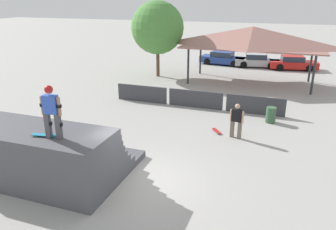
# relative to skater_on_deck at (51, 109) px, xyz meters

# --- Properties ---
(ground_plane) EXTENTS (160.00, 160.00, 0.00)m
(ground_plane) POSITION_rel_skater_on_deck_xyz_m (2.24, 1.65, -3.10)
(ground_plane) COLOR #A3A09B
(quarter_pipe_ramp) EXTENTS (5.36, 4.28, 2.08)m
(quarter_pipe_ramp) POSITION_rel_skater_on_deck_xyz_m (-1.06, 0.73, -2.18)
(quarter_pipe_ramp) COLOR #4C4C51
(quarter_pipe_ramp) RESTS_ON ground
(skater_on_deck) EXTENTS (0.76, 0.29, 1.76)m
(skater_on_deck) POSITION_rel_skater_on_deck_xyz_m (0.00, 0.00, 0.00)
(skater_on_deck) COLOR #4C4C51
(skater_on_deck) RESTS_ON quarter_pipe_ramp
(skateboard_on_deck) EXTENTS (0.87, 0.34, 0.09)m
(skateboard_on_deck) POSITION_rel_skater_on_deck_xyz_m (-0.38, -0.01, -0.95)
(skateboard_on_deck) COLOR green
(skateboard_on_deck) RESTS_ON quarter_pipe_ramp
(bystander_walking) EXTENTS (0.69, 0.32, 1.71)m
(bystander_walking) POSITION_rel_skater_on_deck_xyz_m (4.92, 6.80, -2.15)
(bystander_walking) COLOR #6B6051
(bystander_walking) RESTS_ON ground
(skateboard_on_ground) EXTENTS (0.62, 0.75, 0.09)m
(skateboard_on_ground) POSITION_rel_skater_on_deck_xyz_m (3.94, 7.16, -3.04)
(skateboard_on_ground) COLOR green
(skateboard_on_ground) RESTS_ON ground
(barrier_fence) EXTENTS (10.46, 0.12, 1.05)m
(barrier_fence) POSITION_rel_skater_on_deck_xyz_m (1.89, 10.61, -2.57)
(barrier_fence) COLOR #3D3D42
(barrier_fence) RESTS_ON ground
(pavilion_shelter) EXTENTS (10.46, 4.47, 4.31)m
(pavilion_shelter) POSITION_rel_skater_on_deck_xyz_m (4.27, 17.94, 0.41)
(pavilion_shelter) COLOR #2D2D33
(pavilion_shelter) RESTS_ON ground
(tree_beside_pavilion) EXTENTS (4.28, 4.28, 6.17)m
(tree_beside_pavilion) POSITION_rel_skater_on_deck_xyz_m (-3.30, 17.64, 0.92)
(tree_beside_pavilion) COLOR brown
(tree_beside_pavilion) RESTS_ON ground
(trash_bin) EXTENTS (0.52, 0.52, 0.85)m
(trash_bin) POSITION_rel_skater_on_deck_xyz_m (6.38, 9.49, -2.67)
(trash_bin) COLOR #385B3D
(trash_bin) RESTS_ON ground
(parked_car_blue) EXTENTS (4.68, 2.31, 1.27)m
(parked_car_blue) POSITION_rel_skater_on_deck_xyz_m (0.94, 24.60, -2.49)
(parked_car_blue) COLOR navy
(parked_car_blue) RESTS_ON ground
(parked_car_silver) EXTENTS (4.32, 2.27, 1.27)m
(parked_car_silver) POSITION_rel_skater_on_deck_xyz_m (4.23, 24.44, -2.49)
(parked_car_silver) COLOR #A8AAAF
(parked_car_silver) RESTS_ON ground
(parked_car_red) EXTENTS (4.45, 2.41, 1.27)m
(parked_car_red) POSITION_rel_skater_on_deck_xyz_m (7.52, 24.35, -2.49)
(parked_car_red) COLOR red
(parked_car_red) RESTS_ON ground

